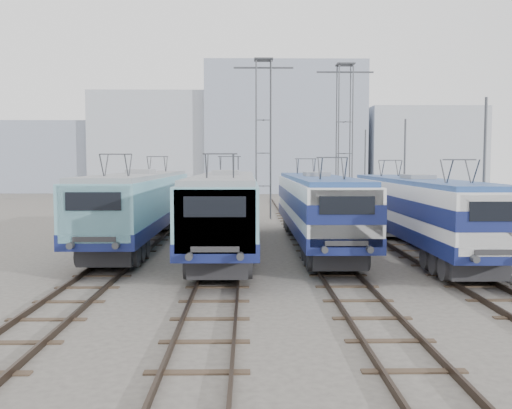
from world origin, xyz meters
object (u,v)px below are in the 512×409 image
object	(u,v)px
locomotive_far_right	(418,207)
mast_mid	(404,175)
locomotive_far_left	(140,202)
locomotive_center_right	(317,203)
locomotive_center_left	(226,205)
mast_rear	(365,172)
catenary_tower_west	(263,131)
mast_front	(484,182)
catenary_tower_east	(344,133)

from	to	relation	value
locomotive_far_right	mast_mid	distance (m)	9.39
locomotive_far_left	locomotive_center_right	world-z (taller)	locomotive_far_left
locomotive_center_left	mast_rear	world-z (taller)	mast_rear
mast_mid	locomotive_center_right	bearing A→B (deg)	-131.87
locomotive_center_left	catenary_tower_west	size ratio (longest dim) A/B	1.52
catenary_tower_west	mast_front	bearing A→B (deg)	-66.73
locomotive_far_left	catenary_tower_west	xyz separation A→B (m)	(6.75, 14.01, 4.36)
catenary_tower_east	locomotive_far_right	bearing A→B (deg)	-89.25
locomotive_center_left	locomotive_center_right	xyz separation A→B (m)	(4.50, 1.34, -0.00)
locomotive_center_left	locomotive_center_right	world-z (taller)	locomotive_center_left
catenary_tower_west	catenary_tower_east	xyz separation A→B (m)	(6.50, 2.00, 0.00)
locomotive_center_left	mast_front	xyz separation A→B (m)	(10.85, -3.58, 1.22)
locomotive_center_right	catenary_tower_east	world-z (taller)	catenary_tower_east
catenary_tower_west	catenary_tower_east	world-z (taller)	same
locomotive_far_left	locomotive_center_right	distance (m)	9.06
locomotive_far_right	mast_front	distance (m)	3.65
catenary_tower_east	mast_rear	world-z (taller)	catenary_tower_east
mast_rear	catenary_tower_west	bearing A→B (deg)	-155.06
locomotive_center_left	locomotive_far_left	bearing A→B (deg)	151.75
catenary_tower_east	mast_mid	world-z (taller)	catenary_tower_east
locomotive_far_right	mast_rear	bearing A→B (deg)	84.99
locomotive_far_right	mast_mid	world-z (taller)	mast_mid
locomotive_far_left	mast_front	world-z (taller)	mast_front
mast_mid	mast_rear	world-z (taller)	same
mast_front	mast_mid	world-z (taller)	same
locomotive_far_right	mast_rear	xyz separation A→B (m)	(1.85, 21.12, 1.27)
locomotive_far_right	mast_front	world-z (taller)	mast_front
mast_mid	locomotive_center_left	bearing A→B (deg)	-142.17
locomotive_far_left	locomotive_center_right	xyz separation A→B (m)	(9.00, -1.08, -0.01)
locomotive_center_left	locomotive_far_right	size ratio (longest dim) A/B	1.05
mast_mid	catenary_tower_west	bearing A→B (deg)	137.07
locomotive_center_right	mast_rear	world-z (taller)	mast_rear
catenary_tower_east	locomotive_far_left	bearing A→B (deg)	-129.62
locomotive_far_right	mast_front	xyz separation A→B (m)	(1.85, -2.88, 1.27)
locomotive_far_right	mast_mid	size ratio (longest dim) A/B	2.49
locomotive_center_left	mast_mid	distance (m)	13.79
mast_front	catenary_tower_east	bearing A→B (deg)	95.45
locomotive_far_right	catenary_tower_west	xyz separation A→B (m)	(-6.75, 17.12, 4.42)
catenary_tower_east	mast_front	world-z (taller)	catenary_tower_east
locomotive_center_right	catenary_tower_east	distance (m)	18.14
mast_front	locomotive_far_right	bearing A→B (deg)	122.69
locomotive_center_right	mast_front	world-z (taller)	mast_front
catenary_tower_west	mast_rear	distance (m)	9.99
locomotive_far_right	catenary_tower_east	distance (m)	19.62
mast_front	mast_mid	distance (m)	12.00
locomotive_center_right	mast_front	size ratio (longest dim) A/B	2.54
catenary_tower_west	mast_front	distance (m)	22.00
catenary_tower_west	mast_rear	xyz separation A→B (m)	(8.60, 4.00, -3.14)
locomotive_center_left	mast_mid	world-z (taller)	mast_mid
locomotive_center_right	locomotive_center_left	bearing A→B (deg)	-163.43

